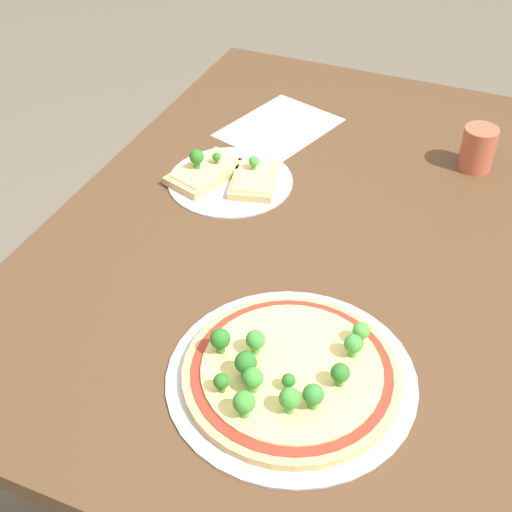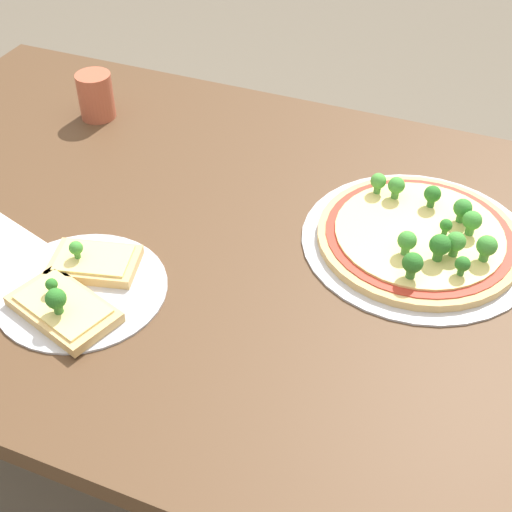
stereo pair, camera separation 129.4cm
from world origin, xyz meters
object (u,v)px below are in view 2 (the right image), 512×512
object	(u,v)px
pizza_tray_whole	(421,236)
drinking_cup	(96,96)
dining_table	(188,262)
pizza_tray_slice	(78,288)

from	to	relation	value
pizza_tray_whole	drinking_cup	bearing A→B (deg)	167.58
dining_table	pizza_tray_whole	size ratio (longest dim) A/B	3.60
pizza_tray_slice	drinking_cup	size ratio (longest dim) A/B	2.77
dining_table	pizza_tray_slice	size ratio (longest dim) A/B	5.26
dining_table	drinking_cup	bearing A→B (deg)	142.00
pizza_tray_slice	drinking_cup	xyz separation A→B (m)	(-0.25, 0.47, 0.04)
pizza_tray_whole	drinking_cup	distance (m)	0.72
dining_table	pizza_tray_whole	distance (m)	0.41
dining_table	drinking_cup	size ratio (longest dim) A/B	14.57
pizza_tray_whole	pizza_tray_slice	xyz separation A→B (m)	(-0.45, -0.31, -0.00)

